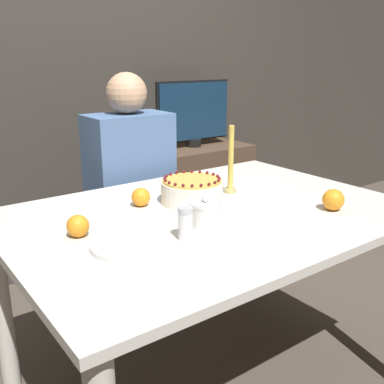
% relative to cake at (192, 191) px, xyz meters
% --- Properties ---
extents(wall_behind, '(8.00, 0.05, 2.60)m').
position_rel_cake_xyz_m(wall_behind, '(-0.01, 1.28, 0.49)').
color(wall_behind, '#38332D').
rests_on(wall_behind, ground_plane).
extents(dining_table, '(1.44, 1.02, 0.77)m').
position_rel_cake_xyz_m(dining_table, '(-0.01, -0.12, -0.16)').
color(dining_table, beige).
rests_on(dining_table, ground_plane).
extents(cake, '(0.24, 0.24, 0.10)m').
position_rel_cake_xyz_m(cake, '(0.00, 0.00, 0.00)').
color(cake, white).
rests_on(cake, dining_table).
extents(sugar_bowl, '(0.11, 0.11, 0.11)m').
position_rel_cake_xyz_m(sugar_bowl, '(-0.11, -0.23, -0.00)').
color(sugar_bowl, white).
rests_on(sugar_bowl, dining_table).
extents(sugar_shaker, '(0.05, 0.05, 0.11)m').
position_rel_cake_xyz_m(sugar_shaker, '(-0.24, -0.29, 0.01)').
color(sugar_shaker, white).
rests_on(sugar_shaker, dining_table).
extents(plate_stack, '(0.23, 0.23, 0.02)m').
position_rel_cake_xyz_m(plate_stack, '(-0.41, -0.24, -0.04)').
color(plate_stack, white).
rests_on(plate_stack, dining_table).
extents(candle, '(0.05, 0.05, 0.28)m').
position_rel_cake_xyz_m(candle, '(0.20, 0.01, 0.07)').
color(candle, tan).
rests_on(candle, dining_table).
extents(orange_fruit_0, '(0.07, 0.07, 0.07)m').
position_rel_cake_xyz_m(orange_fruit_0, '(-0.49, -0.07, -0.01)').
color(orange_fruit_0, orange).
rests_on(orange_fruit_0, dining_table).
extents(orange_fruit_1, '(0.08, 0.08, 0.08)m').
position_rel_cake_xyz_m(orange_fruit_1, '(0.36, -0.38, -0.01)').
color(orange_fruit_1, orange).
rests_on(orange_fruit_1, dining_table).
extents(orange_fruit_2, '(0.07, 0.07, 0.07)m').
position_rel_cake_xyz_m(orange_fruit_2, '(-0.18, 0.08, -0.01)').
color(orange_fruit_2, orange).
rests_on(orange_fruit_2, dining_table).
extents(person_man_blue_shirt, '(0.40, 0.34, 1.24)m').
position_rel_cake_xyz_m(person_man_blue_shirt, '(0.05, 0.59, -0.27)').
color(person_man_blue_shirt, '#595960').
rests_on(person_man_blue_shirt, ground_plane).
extents(side_cabinet, '(0.73, 0.43, 0.74)m').
position_rel_cake_xyz_m(side_cabinet, '(0.76, 1.01, -0.44)').
color(side_cabinet, '#4C3828').
rests_on(side_cabinet, ground_plane).
extents(tv_monitor, '(0.56, 0.10, 0.42)m').
position_rel_cake_xyz_m(tv_monitor, '(0.76, 1.02, 0.15)').
color(tv_monitor, black).
rests_on(tv_monitor, side_cabinet).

